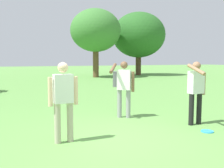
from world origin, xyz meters
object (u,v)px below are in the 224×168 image
Objects in this scene: person_bystander at (124,85)px; tree_slender_mid at (139,35)px; person_catcher at (63,97)px; person_thrower at (196,88)px; frisbee at (207,131)px; tree_far_right at (96,31)px; trash_can_beside_table at (117,79)px.

person_bystander is 0.25× the size of tree_slender_mid.
person_bystander is (2.09, 1.52, 0.02)m from person_catcher.
person_catcher is at bearing -178.89° from person_thrower.
person_bystander reaches higher than frisbee.
tree_far_right is at bearing 78.42° from frisbee.
tree_far_right reaches higher than trash_can_beside_table.
person_bystander is 20.67m from tree_slender_mid.
person_thrower is 9.44m from trash_can_beside_table.
frisbee is (-0.20, -0.64, -0.95)m from person_thrower.
person_catcher is 10.76m from trash_can_beside_table.
person_thrower is 18.27m from tree_far_right.
tree_slender_mid is (9.13, 19.71, 4.26)m from frisbee.
tree_far_right is (3.54, 17.60, 3.40)m from person_thrower.
trash_can_beside_table is (5.42, 9.29, -0.46)m from person_catcher.
person_bystander is 17.22m from tree_far_right.
tree_far_right is 5.59m from tree_slender_mid.
person_thrower reaches higher than trash_can_beside_table.
tree_slender_mid is (6.97, 9.85, 3.79)m from trash_can_beside_table.
tree_far_right reaches higher than person_thrower.
tree_far_right is at bearing 73.11° from person_bystander.
tree_slender_mid reaches higher than tree_far_right.
tree_slender_mid reaches higher than person_catcher.
person_bystander is (-1.37, 1.45, 0.00)m from person_thrower.
person_bystander is at bearing -106.89° from tree_far_right.
person_catcher reaches higher than frisbee.
person_thrower is 1.99m from person_bystander.
person_catcher is at bearing -111.60° from tree_far_right.
person_thrower is 1.00× the size of person_bystander.
tree_far_right is at bearing 79.36° from trash_can_beside_table.
person_thrower is 5.64× the size of frisbee.
frisbee is at bearing -60.90° from person_bystander.
person_bystander is at bearing 119.10° from frisbee.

